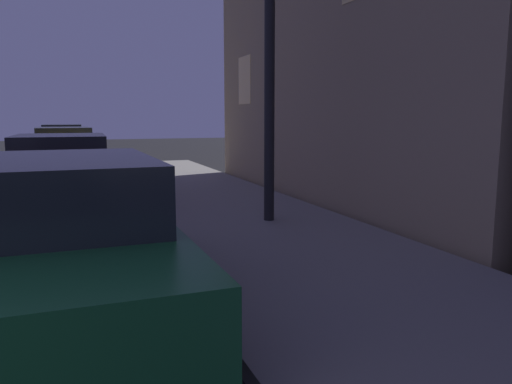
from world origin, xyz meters
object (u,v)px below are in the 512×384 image
object	(u,v)px
car_yellow_cab	(63,150)
car_black	(64,141)
car_red	(62,173)
car_green	(59,239)

from	to	relation	value
car_yellow_cab	car_black	distance (m)	6.08
car_red	car_yellow_cab	size ratio (longest dim) A/B	0.99
car_yellow_cab	car_green	bearing A→B (deg)	-90.00
car_red	car_black	bearing A→B (deg)	90.00
car_green	car_red	bearing A→B (deg)	90.01
car_yellow_cab	car_black	xyz separation A→B (m)	(-0.00, 6.08, 0.02)
car_green	car_red	distance (m)	5.55
car_green	car_red	size ratio (longest dim) A/B	1.02
car_black	car_red	bearing A→B (deg)	-90.00
car_yellow_cab	car_black	size ratio (longest dim) A/B	1.03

